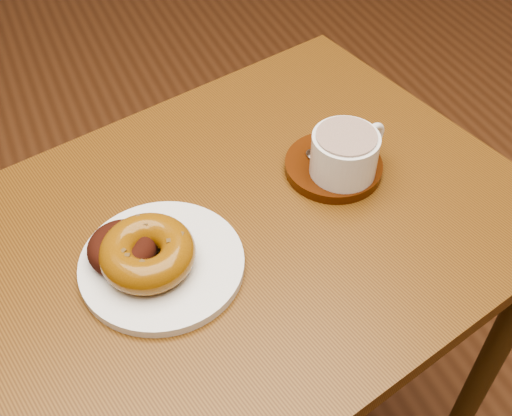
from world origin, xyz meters
name	(u,v)px	position (x,y,z in m)	size (l,w,h in m)	color
cafe_table	(244,275)	(0.21, -0.06, 0.65)	(0.93, 0.77, 0.77)	brown
donut_plate	(162,264)	(0.08, -0.09, 0.77)	(0.22, 0.22, 0.01)	silver
donut_cinnamon	(122,248)	(0.04, -0.06, 0.80)	(0.09, 0.09, 0.03)	black
donut_caramel	(147,253)	(0.06, -0.09, 0.80)	(0.16, 0.16, 0.05)	brown
saucer	(333,166)	(0.38, -0.02, 0.78)	(0.15, 0.15, 0.02)	#3E1A08
coffee_cup	(345,153)	(0.38, -0.04, 0.82)	(0.13, 0.10, 0.07)	silver
teaspoon	(316,158)	(0.35, 0.00, 0.79)	(0.02, 0.09, 0.01)	silver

